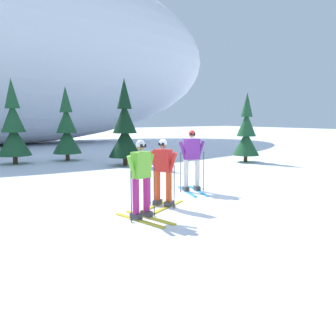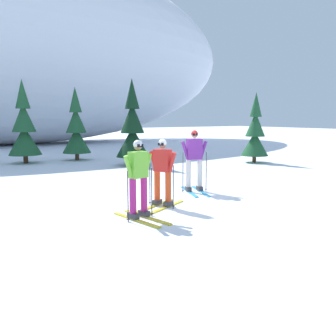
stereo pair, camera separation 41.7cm
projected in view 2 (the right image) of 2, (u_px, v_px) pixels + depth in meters
The scene contains 9 objects.
ground_plane at pixel (183, 203), 9.59m from camera, with size 120.00×120.00×0.00m, color white.
skier_red_jacket at pixel (162, 171), 9.09m from camera, with size 1.65×1.09×1.71m.
skier_lime_jacket at pixel (139, 178), 7.97m from camera, with size 0.78×1.61×1.76m.
skier_purple_jacket at pixel (194, 159), 10.91m from camera, with size 0.96×1.63×1.86m.
pine_tree_center_left at pixel (24, 128), 17.61m from camera, with size 1.57×1.57×4.07m.
pine_tree_center at pixel (76, 130), 18.89m from camera, with size 1.47×1.47×3.82m.
pine_tree_center_right at pixel (132, 129), 16.85m from camera, with size 1.55×1.55×4.02m.
pine_tree_far_right at pixel (255, 133), 17.91m from camera, with size 1.34×1.34×3.46m.
snow_ridge_background at pixel (6, 47), 28.90m from camera, with size 40.80×16.37×15.66m, color white.
Camera 2 is at (-5.42, -7.64, 2.26)m, focal length 38.65 mm.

